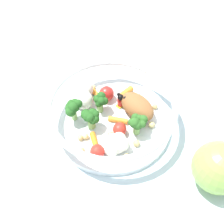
{
  "coord_description": "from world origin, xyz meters",
  "views": [
    {
      "loc": [
        -0.3,
        -0.11,
        0.44
      ],
      "look_at": [
        0.0,
        0.01,
        0.03
      ],
      "focal_mm": 46.7,
      "sensor_mm": 36.0,
      "label": 1
    }
  ],
  "objects": [
    {
      "name": "folded_napkin",
      "position": [
        0.07,
        0.22,
        0.0
      ],
      "size": [
        0.14,
        0.14,
        0.01
      ],
      "primitive_type": "cube",
      "rotation": [
        0.0,
        0.0,
        0.4
      ],
      "color": "white",
      "rests_on": "ground_plane"
    },
    {
      "name": "food_container",
      "position": [
        0.0,
        0.02,
        0.03
      ],
      "size": [
        0.23,
        0.23,
        0.06
      ],
      "color": "white",
      "rests_on": "ground_plane"
    },
    {
      "name": "loose_apple",
      "position": [
        -0.05,
        -0.18,
        0.04
      ],
      "size": [
        0.08,
        0.08,
        0.09
      ],
      "color": "#8CB74C",
      "rests_on": "ground_plane"
    },
    {
      "name": "ground_plane",
      "position": [
        0.0,
        0.0,
        0.0
      ],
      "size": [
        2.4,
        2.4,
        0.0
      ],
      "primitive_type": "plane",
      "color": "silver"
    }
  ]
}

